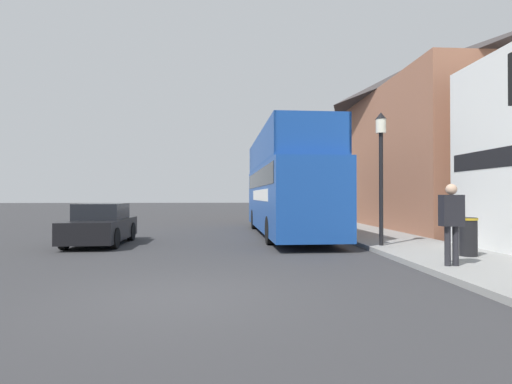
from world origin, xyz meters
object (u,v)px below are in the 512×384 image
at_px(parked_car_ahead_of_bus, 281,212).
at_px(pedestrian_nearest, 451,216).
at_px(lamp_post_nearest, 381,153).
at_px(tour_bus, 285,191).
at_px(litter_bin, 468,236).
at_px(parked_car_far_side, 101,225).
at_px(lamp_post_second, 319,167).

height_order(parked_car_ahead_of_bus, pedestrian_nearest, pedestrian_nearest).
bearing_deg(pedestrian_nearest, lamp_post_nearest, 92.75).
bearing_deg(parked_car_ahead_of_bus, tour_bus, -96.74).
xyz_separation_m(lamp_post_nearest, litter_bin, (1.44, -2.37, -2.44)).
distance_m(pedestrian_nearest, lamp_post_nearest, 4.20).
relative_size(pedestrian_nearest, litter_bin, 1.83).
bearing_deg(pedestrian_nearest, litter_bin, 47.99).
distance_m(parked_car_far_side, litter_bin, 11.70).
distance_m(tour_bus, parked_car_far_side, 7.74).
relative_size(tour_bus, parked_car_far_side, 2.78).
xyz_separation_m(parked_car_ahead_of_bus, pedestrian_nearest, (1.77, -16.48, 0.57)).
xyz_separation_m(parked_car_far_side, lamp_post_second, (9.32, 6.51, 2.58)).
xyz_separation_m(lamp_post_nearest, lamp_post_second, (-0.10, 8.48, 0.14)).
relative_size(parked_car_ahead_of_bus, parked_car_far_side, 1.08).
xyz_separation_m(parked_car_far_side, pedestrian_nearest, (9.61, -5.73, 0.58)).
bearing_deg(lamp_post_nearest, tour_bus, 115.81).
height_order(pedestrian_nearest, lamp_post_second, lamp_post_second).
relative_size(lamp_post_second, litter_bin, 4.43).
height_order(parked_car_far_side, litter_bin, parked_car_far_side).
height_order(pedestrian_nearest, lamp_post_nearest, lamp_post_nearest).
relative_size(tour_bus, parked_car_ahead_of_bus, 2.57).
bearing_deg(lamp_post_second, parked_car_ahead_of_bus, 109.34).
relative_size(parked_car_ahead_of_bus, lamp_post_nearest, 1.02).
relative_size(parked_car_far_side, lamp_post_nearest, 0.95).
relative_size(parked_car_far_side, pedestrian_nearest, 2.17).
distance_m(tour_bus, litter_bin, 8.38).
bearing_deg(lamp_post_nearest, pedestrian_nearest, -87.25).
xyz_separation_m(tour_bus, litter_bin, (3.85, -7.34, -1.25)).
relative_size(tour_bus, lamp_post_second, 2.50).
xyz_separation_m(parked_car_ahead_of_bus, parked_car_far_side, (-7.83, -10.75, -0.01)).
distance_m(parked_car_ahead_of_bus, litter_bin, 15.39).
bearing_deg(lamp_post_second, litter_bin, -81.91).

